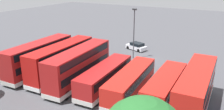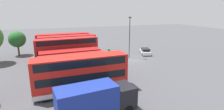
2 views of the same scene
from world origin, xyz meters
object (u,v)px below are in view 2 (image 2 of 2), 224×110
bus_single_deck_fourth (71,58)px  lamp_post_tall (130,35)px  bus_double_decker_sixth (68,45)px  bus_single_deck_second (84,70)px  bus_single_deck_third (74,63)px  car_hatchback_silver (145,51)px  bus_double_decker_seventh (63,43)px  bus_double_decker_fifth (67,49)px  waste_bin_yellow (109,51)px  box_truck_blue (95,100)px  bus_double_decker_near_end (81,73)px

bus_single_deck_fourth → lamp_post_tall: bearing=-82.4°
bus_single_deck_fourth → bus_double_decker_sixth: bearing=-3.1°
bus_single_deck_second → bus_single_deck_fourth: size_ratio=0.96×
bus_single_deck_third → car_hatchback_silver: size_ratio=2.54×
lamp_post_tall → bus_single_deck_fourth: bearing=97.6°
bus_single_deck_third → bus_double_decker_sixth: 10.56m
bus_single_deck_second → bus_double_decker_seventh: bus_double_decker_seventh is taller
bus_double_decker_sixth → car_hatchback_silver: size_ratio=2.75×
bus_single_deck_fourth → bus_double_decker_seventh: size_ratio=0.90×
bus_single_deck_third → bus_double_decker_fifth: size_ratio=0.92×
waste_bin_yellow → bus_single_deck_third: bearing=137.9°
bus_single_deck_fourth → bus_double_decker_sixth: (7.13, -0.38, 0.83)m
bus_single_deck_second → waste_bin_yellow: bus_single_deck_second is taller
box_truck_blue → lamp_post_tall: bearing=-34.0°
lamp_post_tall → bus_single_deck_second: bearing=128.3°
bus_single_deck_fourth → lamp_post_tall: 12.69m
car_hatchback_silver → bus_double_decker_fifth: bearing=87.6°
bus_double_decker_seventh → bus_double_decker_fifth: bearing=-179.5°
car_hatchback_silver → bus_single_deck_third: bearing=111.1°
lamp_post_tall → waste_bin_yellow: size_ratio=8.87×
bus_double_decker_fifth → box_truck_blue: size_ratio=1.54×
bus_single_deck_third → lamp_post_tall: 13.44m
bus_double_decker_fifth → car_hatchback_silver: (-0.70, -17.00, -1.75)m
bus_double_decker_near_end → bus_double_decker_sixth: (17.79, -0.51, 0.00)m
waste_bin_yellow → bus_single_deck_second: bearing=148.7°
bus_single_deck_third → bus_double_decker_sixth: bus_double_decker_sixth is taller
bus_double_decker_fifth → bus_double_decker_sixth: 3.41m
bus_single_deck_fourth → bus_double_decker_near_end: bearing=179.3°
bus_single_deck_second → waste_bin_yellow: (14.42, -8.78, -1.14)m
bus_double_decker_fifth → car_hatchback_silver: bus_double_decker_fifth is taller
bus_double_decker_sixth → bus_double_decker_seventh: (3.55, 0.59, -0.00)m
box_truck_blue → bus_single_deck_third: bearing=-0.3°
bus_double_decker_fifth → box_truck_blue: (-20.08, -0.22, -0.74)m
bus_single_deck_third → bus_single_deck_fourth: bearing=2.1°
car_hatchback_silver → bus_double_decker_sixth: bearing=76.1°
bus_double_decker_fifth → bus_single_deck_third: bearing=-177.8°
bus_single_deck_second → bus_double_decker_sixth: size_ratio=0.85×
bus_double_decker_seventh → lamp_post_tall: lamp_post_tall is taller
bus_single_deck_fourth → bus_double_decker_fifth: 3.85m
bus_double_decker_fifth → waste_bin_yellow: 10.53m
bus_double_decker_near_end → bus_double_decker_fifth: size_ratio=0.95×
bus_double_decker_near_end → bus_single_deck_second: bearing=-16.3°
bus_single_deck_third → waste_bin_yellow: bus_single_deck_third is taller
bus_double_decker_seventh → waste_bin_yellow: 10.65m
bus_double_decker_seventh → waste_bin_yellow: size_ratio=12.36×
bus_single_deck_second → bus_single_deck_third: same height
bus_single_deck_third → lamp_post_tall: lamp_post_tall is taller
bus_single_deck_second → lamp_post_tall: lamp_post_tall is taller
bus_single_deck_fourth → bus_double_decker_seventh: bus_double_decker_seventh is taller
waste_bin_yellow → car_hatchback_silver: bearing=-119.4°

